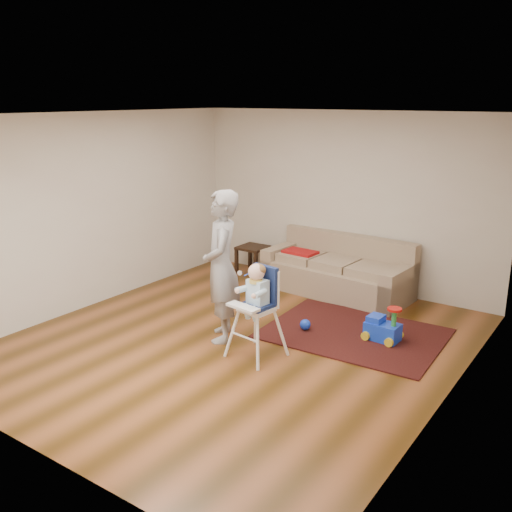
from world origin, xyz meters
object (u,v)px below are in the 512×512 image
Objects in this scene: adult at (222,267)px; ride_on_toy at (383,322)px; side_table at (253,259)px; toy_ball at (305,325)px; sofa at (336,266)px; high_chair at (257,312)px.

ride_on_toy is at bearing 85.97° from adult.
adult is at bearing -144.69° from ride_on_toy.
side_table is 3.29× the size of toy_ball.
adult is (-0.73, -0.77, 0.84)m from toy_ball.
toy_ball is 0.07× the size of adult.
sofa is at bearing 134.35° from adult.
high_chair is 0.76m from adult.
toy_ball is 1.35m from adult.
sofa is 2.38m from adult.
sofa is 5.11× the size of ride_on_toy.
adult reaches higher than toy_ball.
adult is (1.26, -2.46, 0.70)m from side_table.
toy_ball is 0.12× the size of high_chair.
high_chair is at bearing -126.89° from ride_on_toy.
toy_ball is 1.06m from high_chair.
adult is at bearing -133.65° from toy_ball.
side_table is at bearing 178.40° from sofa.
adult is at bearing -62.81° from side_table.
ride_on_toy is at bearing -40.69° from sofa.
high_chair reaches higher than ride_on_toy.
toy_ball is at bearing -160.38° from ride_on_toy.
adult is at bearing 172.10° from high_chair.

